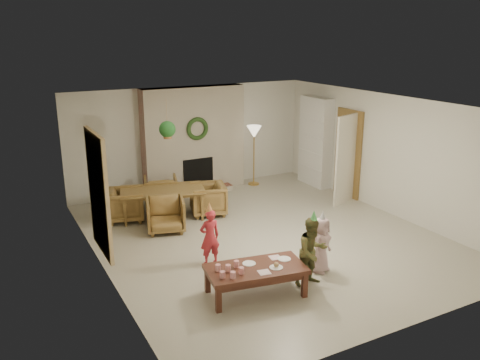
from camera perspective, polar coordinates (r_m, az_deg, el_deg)
floor at (r=9.54m, az=2.74°, el=-6.42°), size 7.00×7.00×0.00m
ceiling at (r=8.86m, az=2.96°, el=8.62°), size 7.00×7.00×0.00m
wall_back at (r=12.17m, az=-5.66°, el=4.79°), size 7.00×0.00×7.00m
wall_front at (r=6.55m, az=18.86°, el=-6.62°), size 7.00×0.00×7.00m
wall_left at (r=8.07m, az=-15.79°, el=-1.95°), size 0.00×7.00×7.00m
wall_right at (r=10.93m, az=16.50°, el=2.81°), size 0.00×7.00×7.00m
fireplace_mass at (r=11.99m, az=-5.29°, el=4.62°), size 2.50×0.40×2.50m
fireplace_hearth at (r=11.98m, az=-4.48°, el=-1.25°), size 1.60×0.30×0.12m
fireplace_firebox at (r=12.02m, az=-4.85°, el=0.74°), size 0.75×0.12×0.75m
fireplace_wreath at (r=11.72m, az=-4.88°, el=5.85°), size 0.54×0.10×0.54m
floor_lamp_base at (r=12.67m, az=1.57°, el=-0.42°), size 0.28×0.28×0.03m
floor_lamp_post at (r=12.49m, az=1.60°, el=2.59°), size 0.03×0.03×1.35m
floor_lamp_shade at (r=12.35m, az=1.62°, el=5.52°), size 0.36×0.36×0.30m
bookshelf_carcass at (r=12.56m, az=8.61°, el=4.35°), size 0.30×1.00×2.20m
bookshelf_shelf_a at (r=12.70m, az=8.41°, el=1.48°), size 0.30×0.92×0.03m
bookshelf_shelf_b at (r=12.60m, az=8.49°, el=3.24°), size 0.30×0.92×0.03m
bookshelf_shelf_c at (r=12.51m, az=8.57°, el=5.02°), size 0.30×0.92×0.03m
bookshelf_shelf_d at (r=12.44m, az=8.65°, el=6.82°), size 0.30×0.92×0.03m
books_row_lower at (r=12.53m, az=8.77°, el=1.93°), size 0.20×0.40×0.24m
books_row_mid at (r=12.60m, az=8.31°, el=3.89°), size 0.20×0.44×0.24m
books_row_upper at (r=12.40m, az=8.79°, el=5.51°), size 0.20×0.36×0.22m
door_frame at (r=11.81m, az=12.23°, el=2.98°), size 0.05×0.86×2.04m
door_leaf at (r=11.29m, az=11.98°, el=2.27°), size 0.77×0.32×2.00m
curtain_panel at (r=8.26m, az=-15.83°, el=-1.52°), size 0.06×1.20×2.00m
dining_table at (r=10.48m, az=-8.77°, el=-2.68°), size 1.90×1.39×0.60m
dining_chair_near at (r=9.77m, az=-8.50°, el=-3.94°), size 0.88×0.90×0.66m
dining_chair_far at (r=11.18m, az=-9.02°, el=-1.28°), size 0.88×0.90×0.66m
dining_chair_left at (r=10.46m, az=-12.88°, el=-2.77°), size 0.90×0.88×0.66m
dining_chair_right at (r=10.55m, az=-3.69°, el=-2.19°), size 0.90×0.88×0.66m
hanging_plant_cord at (r=9.71m, az=-8.36°, el=7.08°), size 0.01×0.01×0.70m
hanging_plant_pot at (r=9.77m, az=-8.27°, el=5.06°), size 0.16×0.16×0.12m
hanging_plant_foliage at (r=9.75m, az=-8.30°, el=5.75°), size 0.32×0.32×0.32m
coffee_table_top at (r=7.39m, az=1.80°, el=-10.13°), size 1.54×0.95×0.07m
coffee_table_apron at (r=7.42m, az=1.80°, el=-10.66°), size 1.41×0.82×0.09m
coffee_leg_fl at (r=7.07m, az=-2.48°, el=-13.50°), size 0.09×0.09×0.38m
coffee_leg_fr at (r=7.48m, az=7.38°, el=-11.81°), size 0.09×0.09×0.38m
coffee_leg_bl at (r=7.56m, az=-3.73°, el=-11.36°), size 0.09×0.09×0.38m
coffee_leg_br at (r=7.95m, az=5.53°, el=-9.93°), size 0.09×0.09×0.38m
cup_a at (r=7.05m, az=-2.01°, el=-10.74°), size 0.09×0.09×0.10m
cup_b at (r=7.24m, az=-2.52°, el=-9.97°), size 0.09×0.09×0.10m
cup_c at (r=7.04m, az=-0.83°, el=-10.79°), size 0.09×0.09×0.10m
cup_d at (r=7.23m, az=-1.37°, el=-10.02°), size 0.09×0.09×0.10m
cup_e at (r=7.16m, az=0.15°, el=-10.30°), size 0.09×0.09×0.10m
cup_f at (r=7.35m, az=-0.40°, el=-9.56°), size 0.09×0.09×0.10m
plate_a at (r=7.46m, az=1.05°, el=-9.50°), size 0.23×0.23×0.01m
plate_b at (r=7.37m, az=4.16°, el=-9.91°), size 0.23×0.23×0.01m
plate_c at (r=7.63m, az=5.07°, el=-8.95°), size 0.23×0.23×0.01m
food_scoop at (r=7.35m, az=4.16°, el=-9.61°), size 0.09×0.09×0.08m
napkin_left at (r=7.22m, az=2.78°, el=-10.48°), size 0.19×0.19×0.01m
napkin_right at (r=7.67m, az=4.04°, el=-8.81°), size 0.19×0.19×0.01m
child_red at (r=8.28m, az=-3.47°, el=-6.52°), size 0.35×0.24×0.96m
party_hat_red at (r=8.09m, az=-3.53°, el=-3.14°), size 0.17×0.17×0.18m
child_plaid at (r=7.69m, az=8.25°, el=-8.10°), size 0.53×0.41×1.08m
party_hat_plaid at (r=7.47m, az=8.43°, el=-4.08°), size 0.16×0.16×0.18m
child_pink at (r=8.15m, az=9.26°, el=-7.30°), size 0.53×0.47×0.92m
party_hat_pink at (r=7.96m, az=9.42°, el=-4.04°), size 0.15×0.15×0.17m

